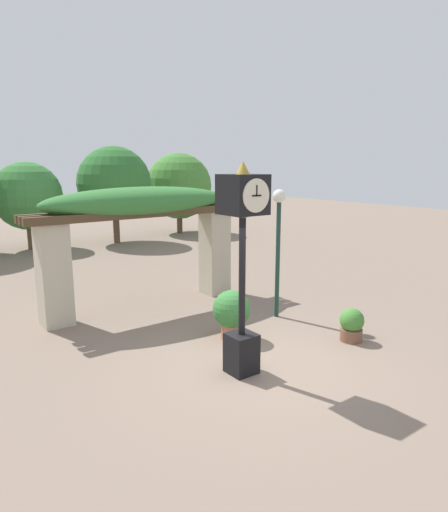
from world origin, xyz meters
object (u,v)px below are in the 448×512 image
(potted_plant_near_left, at_px, (231,312))
(lamp_post, at_px, (278,229))
(pedestal_clock, at_px, (242,253))
(potted_plant_near_right, at_px, (352,325))

(potted_plant_near_left, xyz_separation_m, lamp_post, (1.69, 0.47, 1.50))
(pedestal_clock, bearing_deg, potted_plant_near_right, -4.30)
(potted_plant_near_left, height_order, lamp_post, lamp_post)
(pedestal_clock, relative_size, potted_plant_near_right, 5.28)
(potted_plant_near_right, bearing_deg, pedestal_clock, 175.70)
(potted_plant_near_left, distance_m, potted_plant_near_right, 2.43)
(lamp_post, bearing_deg, potted_plant_near_left, -164.39)
(lamp_post, bearing_deg, potted_plant_near_right, -84.60)
(potted_plant_near_left, bearing_deg, potted_plant_near_right, -39.09)
(potted_plant_near_right, bearing_deg, lamp_post, 95.40)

